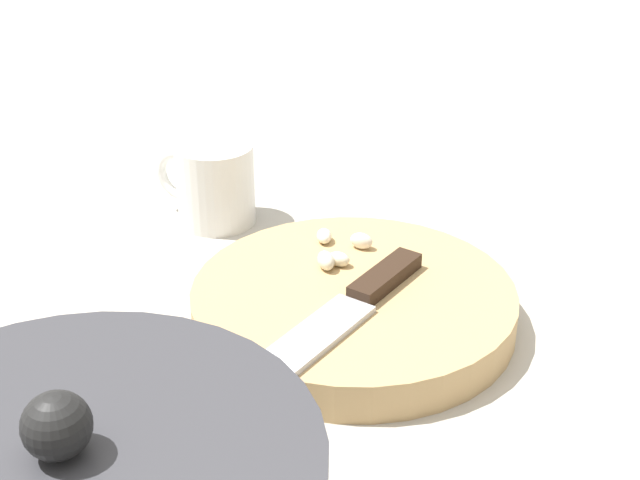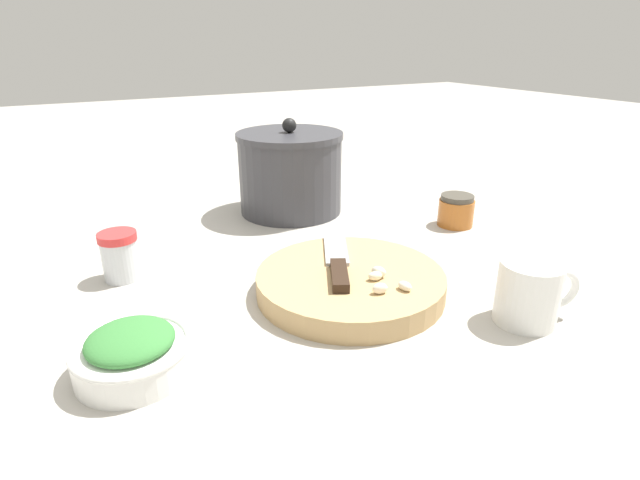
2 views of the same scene
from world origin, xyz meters
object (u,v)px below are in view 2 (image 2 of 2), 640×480
object	(u,v)px
garlic_cloves	(383,280)
coffee_mug	(530,292)
chef_knife	(337,258)
honey_jar	(456,211)
cutting_board	(348,283)
herb_bowl	(132,352)
spice_jar	(120,256)
stock_pot	(290,173)

from	to	relation	value
garlic_cloves	coffee_mug	xyz separation A→B (m)	(0.14, -0.12, 0.00)
chef_knife	honey_jar	size ratio (longest dim) A/B	3.23
cutting_board	garlic_cloves	distance (m)	0.06
chef_knife	garlic_cloves	bearing A→B (deg)	-52.74
chef_knife	garlic_cloves	xyz separation A→B (m)	(0.02, -0.09, 0.00)
herb_bowl	spice_jar	distance (m)	0.25
garlic_cloves	honey_jar	xyz separation A→B (m)	(0.30, 0.19, -0.01)
cutting_board	herb_bowl	distance (m)	0.30
herb_bowl	stock_pot	size ratio (longest dim) A/B	0.60
herb_bowl	honey_jar	xyz separation A→B (m)	(0.62, 0.17, 0.00)
spice_jar	honey_jar	world-z (taller)	spice_jar
garlic_cloves	coffee_mug	bearing A→B (deg)	-40.87
spice_jar	stock_pot	xyz separation A→B (m)	(0.36, 0.16, 0.04)
stock_pot	cutting_board	bearing A→B (deg)	-103.56
coffee_mug	chef_knife	bearing A→B (deg)	125.88
coffee_mug	honey_jar	xyz separation A→B (m)	(0.17, 0.31, -0.01)
spice_jar	stock_pot	world-z (taller)	stock_pot
coffee_mug	stock_pot	xyz separation A→B (m)	(-0.07, 0.53, 0.04)
cutting_board	honey_jar	bearing A→B (deg)	22.30
spice_jar	cutting_board	bearing A→B (deg)	-37.13
spice_jar	garlic_cloves	bearing A→B (deg)	-41.23
cutting_board	coffee_mug	bearing A→B (deg)	-46.85
spice_jar	coffee_mug	world-z (taller)	coffee_mug
garlic_cloves	stock_pot	world-z (taller)	stock_pot
herb_bowl	honey_jar	distance (m)	0.65
coffee_mug	honey_jar	world-z (taller)	coffee_mug
coffee_mug	honey_jar	size ratio (longest dim) A/B	1.60
herb_bowl	stock_pot	distance (m)	0.56
garlic_cloves	herb_bowl	world-z (taller)	herb_bowl
garlic_cloves	stock_pot	xyz separation A→B (m)	(0.06, 0.41, 0.04)
garlic_cloves	spice_jar	xyz separation A→B (m)	(-0.29, 0.26, -0.00)
garlic_cloves	chef_knife	bearing A→B (deg)	99.57
coffee_mug	garlic_cloves	bearing A→B (deg)	139.13
chef_knife	spice_jar	world-z (taller)	spice_jar
cutting_board	spice_jar	xyz separation A→B (m)	(-0.27, 0.20, 0.02)
chef_knife	honey_jar	world-z (taller)	honey_jar
stock_pot	coffee_mug	bearing A→B (deg)	-82.16
chef_knife	herb_bowl	distance (m)	0.31
chef_knife	stock_pot	world-z (taller)	stock_pot
spice_jar	stock_pot	bearing A→B (deg)	23.87
cutting_board	coffee_mug	world-z (taller)	coffee_mug
stock_pot	honey_jar	bearing A→B (deg)	-43.77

